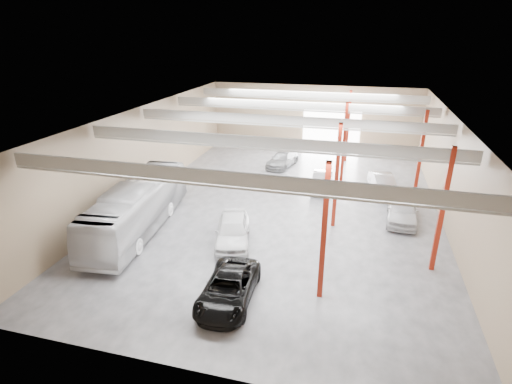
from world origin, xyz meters
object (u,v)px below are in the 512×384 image
at_px(black_sedan, 228,288).
at_px(car_row_c, 283,159).
at_px(car_row_a, 233,230).
at_px(car_right_near, 383,183).
at_px(car_right_far, 402,209).
at_px(car_row_b, 322,181).
at_px(coach_bus, 138,207).

relative_size(black_sedan, car_row_c, 1.08).
height_order(car_row_a, car_right_near, car_row_a).
bearing_deg(car_row_a, car_right_far, 15.13).
height_order(black_sedan, car_row_c, black_sedan).
bearing_deg(car_row_a, black_sedan, -89.29).
relative_size(car_row_b, car_right_far, 0.88).
relative_size(car_row_c, car_right_near, 1.08).
height_order(car_row_b, car_row_c, car_row_b).
height_order(coach_bus, car_row_a, coach_bus).
relative_size(car_row_a, car_row_b, 1.16).
relative_size(car_right_near, car_right_far, 0.89).
bearing_deg(coach_bus, car_row_a, -7.86).
xyz_separation_m(coach_bus, car_row_c, (6.50, 15.52, -0.94)).
relative_size(car_row_a, car_row_c, 1.07).
xyz_separation_m(car_row_c, car_right_far, (10.30, -9.70, 0.15)).
xyz_separation_m(car_row_a, car_right_far, (10.30, 6.00, -0.02)).
bearing_deg(car_row_a, car_right_near, 35.54).
bearing_deg(black_sedan, car_right_far, 49.97).
distance_m(coach_bus, car_row_b, 14.99).
bearing_deg(car_row_c, car_right_far, -30.55).
xyz_separation_m(car_row_b, car_row_c, (-4.33, 5.20, -0.03)).
bearing_deg(car_right_far, car_right_near, 105.51).
distance_m(black_sedan, car_row_b, 16.25).
height_order(car_row_b, car_right_far, car_right_far).
height_order(black_sedan, car_right_far, car_right_far).
height_order(car_row_b, car_right_near, car_right_near).
distance_m(car_row_a, car_row_b, 11.36).
relative_size(car_row_c, car_right_far, 0.96).
height_order(car_row_a, car_row_b, car_row_a).
distance_m(car_row_b, car_row_c, 6.77).
distance_m(coach_bus, black_sedan, 9.91).
bearing_deg(coach_bus, car_right_near, 28.84).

